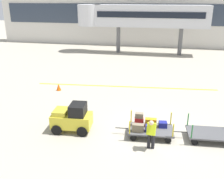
{
  "coord_description": "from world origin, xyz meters",
  "views": [
    {
      "loc": [
        0.49,
        -12.37,
        6.84
      ],
      "look_at": [
        -2.53,
        1.96,
        1.48
      ],
      "focal_mm": 40.68,
      "sensor_mm": 36.0,
      "label": 1
    }
  ],
  "objects_px": {
    "baggage_cart_middle": "(210,134)",
    "safety_cone_near": "(59,87)",
    "baggage_cart_lead": "(148,127)",
    "baggage_tug": "(72,118)",
    "baggage_handler": "(151,133)"
  },
  "relations": [
    {
      "from": "baggage_cart_middle",
      "to": "safety_cone_near",
      "type": "distance_m",
      "value": 11.65
    },
    {
      "from": "baggage_cart_lead",
      "to": "safety_cone_near",
      "type": "distance_m",
      "value": 9.1
    },
    {
      "from": "safety_cone_near",
      "to": "baggage_tug",
      "type": "bearing_deg",
      "value": -60.41
    },
    {
      "from": "baggage_cart_lead",
      "to": "safety_cone_near",
      "type": "relative_size",
      "value": 5.54
    },
    {
      "from": "baggage_tug",
      "to": "baggage_cart_middle",
      "type": "relative_size",
      "value": 0.71
    },
    {
      "from": "baggage_handler",
      "to": "safety_cone_near",
      "type": "bearing_deg",
      "value": 138.39
    },
    {
      "from": "baggage_handler",
      "to": "baggage_cart_lead",
      "type": "bearing_deg",
      "value": 99.36
    },
    {
      "from": "baggage_tug",
      "to": "baggage_cart_middle",
      "type": "height_order",
      "value": "baggage_tug"
    },
    {
      "from": "baggage_handler",
      "to": "baggage_cart_middle",
      "type": "bearing_deg",
      "value": 26.54
    },
    {
      "from": "baggage_handler",
      "to": "safety_cone_near",
      "type": "distance_m",
      "value": 10.06
    },
    {
      "from": "baggage_cart_lead",
      "to": "baggage_handler",
      "type": "height_order",
      "value": "baggage_handler"
    },
    {
      "from": "baggage_cart_lead",
      "to": "safety_cone_near",
      "type": "height_order",
      "value": "baggage_cart_lead"
    },
    {
      "from": "baggage_tug",
      "to": "safety_cone_near",
      "type": "bearing_deg",
      "value": 119.59
    },
    {
      "from": "baggage_cart_middle",
      "to": "baggage_handler",
      "type": "relative_size",
      "value": 1.95
    },
    {
      "from": "baggage_cart_middle",
      "to": "safety_cone_near",
      "type": "height_order",
      "value": "baggage_cart_middle"
    }
  ]
}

